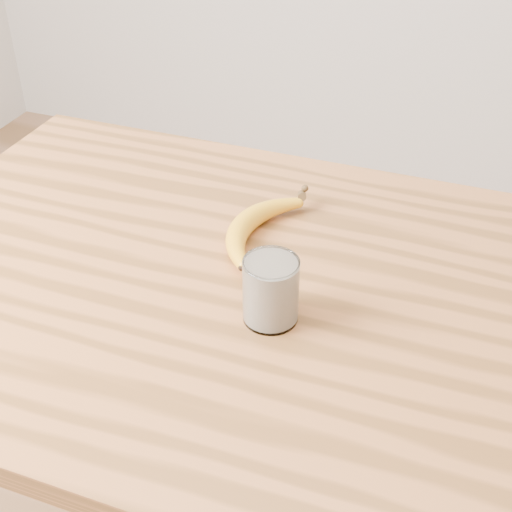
% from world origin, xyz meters
% --- Properties ---
extents(table, '(1.20, 0.80, 0.90)m').
position_xyz_m(table, '(0.00, 0.00, 0.77)').
color(table, '#9F6031').
rests_on(table, ground).
extents(smoothie_glass, '(0.08, 0.08, 0.10)m').
position_xyz_m(smoothie_glass, '(0.05, -0.06, 0.95)').
color(smoothie_glass, white).
rests_on(smoothie_glass, table).
extents(banana, '(0.14, 0.30, 0.04)m').
position_xyz_m(banana, '(-0.06, 0.12, 0.92)').
color(banana, orange).
rests_on(banana, table).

